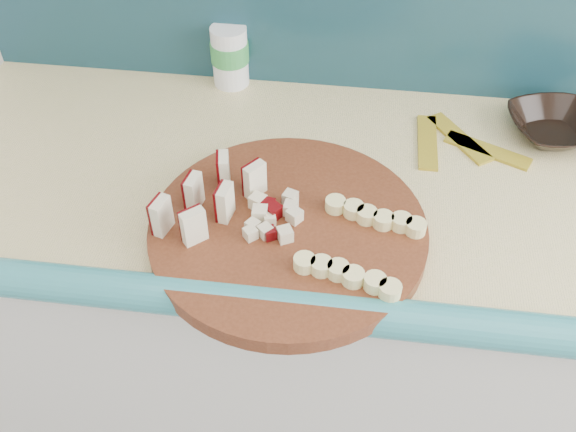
{
  "coord_description": "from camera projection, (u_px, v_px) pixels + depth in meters",
  "views": [
    {
      "loc": [
        -0.23,
        0.64,
        1.66
      ],
      "look_at": [
        -0.32,
        1.34,
        0.96
      ],
      "focal_mm": 40.0,
      "sensor_mm": 36.0,
      "label": 1
    }
  ],
  "objects": [
    {
      "name": "kitchen_counter",
      "position": [
        484.0,
        342.0,
        1.42
      ],
      "size": [
        2.2,
        0.63,
        0.91
      ],
      "color": "silver",
      "rests_on": "ground"
    },
    {
      "name": "apple_chunks",
      "position": [
        272.0,
        215.0,
        1.01
      ],
      "size": [
        0.07,
        0.08,
        0.02
      ],
      "color": "beige",
      "rests_on": "cutting_board"
    },
    {
      "name": "cutting_board",
      "position": [
        288.0,
        231.0,
        1.02
      ],
      "size": [
        0.55,
        0.55,
        0.03
      ],
      "primitive_type": "cylinder",
      "rotation": [
        0.0,
        0.0,
        -0.29
      ],
      "color": "#4A2010",
      "rests_on": "kitchen_counter"
    },
    {
      "name": "canister",
      "position": [
        230.0,
        55.0,
        1.29
      ],
      "size": [
        0.08,
        0.08,
        0.12
      ],
      "rotation": [
        0.0,
        0.0,
        -0.31
      ],
      "color": "white",
      "rests_on": "kitchen_counter"
    },
    {
      "name": "banana_peel",
      "position": [
        458.0,
        143.0,
        1.19
      ],
      "size": [
        0.21,
        0.17,
        0.01
      ],
      "rotation": [
        0.0,
        0.0,
        0.44
      ],
      "color": "gold",
      "rests_on": "kitchen_counter"
    },
    {
      "name": "brown_bowl",
      "position": [
        555.0,
        127.0,
        1.2
      ],
      "size": [
        0.21,
        0.21,
        0.04
      ],
      "primitive_type": "imported",
      "rotation": [
        0.0,
        0.0,
        0.27
      ],
      "color": "black",
      "rests_on": "kitchen_counter"
    },
    {
      "name": "apple_wedges",
      "position": [
        209.0,
        197.0,
        1.01
      ],
      "size": [
        0.16,
        0.17,
        0.06
      ],
      "color": "beige",
      "rests_on": "cutting_board"
    },
    {
      "name": "banana_slices",
      "position": [
        361.0,
        244.0,
        0.96
      ],
      "size": [
        0.2,
        0.2,
        0.02
      ],
      "color": "#F3E695",
      "rests_on": "cutting_board"
    }
  ]
}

